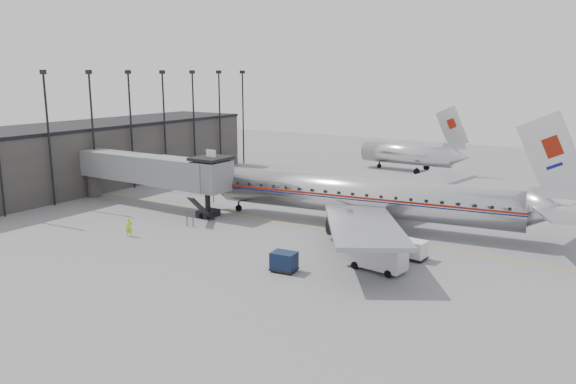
# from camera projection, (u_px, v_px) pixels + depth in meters

# --- Properties ---
(ground) EXTENTS (160.00, 160.00, 0.00)m
(ground) POSITION_uv_depth(u_px,v_px,m) (260.00, 238.00, 51.60)
(ground) COLOR slate
(ground) RESTS_ON ground
(terminal) EXTENTS (12.00, 46.00, 8.00)m
(terminal) POSITION_uv_depth(u_px,v_px,m) (100.00, 154.00, 76.92)
(terminal) COLOR #3B3835
(terminal) RESTS_ON ground
(apron_line) EXTENTS (60.00, 0.15, 0.01)m
(apron_line) POSITION_uv_depth(u_px,v_px,m) (320.00, 228.00, 54.96)
(apron_line) COLOR gold
(apron_line) RESTS_ON ground
(jet_bridge) EXTENTS (21.00, 6.20, 7.10)m
(jet_bridge) POSITION_uv_depth(u_px,v_px,m) (157.00, 171.00, 62.53)
(jet_bridge) COLOR slate
(jet_bridge) RESTS_ON ground
(floodlight_masts) EXTENTS (0.90, 42.25, 15.25)m
(floodlight_masts) POSITION_uv_depth(u_px,v_px,m) (148.00, 123.00, 75.05)
(floodlight_masts) COLOR black
(floodlight_masts) RESTS_ON ground
(distant_aircraft_near) EXTENTS (16.39, 3.20, 10.26)m
(distant_aircraft_near) POSITION_uv_depth(u_px,v_px,m) (408.00, 153.00, 86.56)
(distant_aircraft_near) COLOR silver
(distant_aircraft_near) RESTS_ON ground
(airliner) EXTENTS (37.76, 34.79, 11.97)m
(airliner) POSITION_uv_depth(u_px,v_px,m) (370.00, 197.00, 54.90)
(airliner) COLOR silver
(airliner) RESTS_ON ground
(service_van) EXTENTS (4.90, 2.37, 2.22)m
(service_van) POSITION_uv_depth(u_px,v_px,m) (377.00, 256.00, 43.15)
(service_van) COLOR #BCBCBE
(service_van) RESTS_ON ground
(baggage_cart_navy) EXTENTS (2.09, 1.68, 1.53)m
(baggage_cart_navy) POSITION_uv_depth(u_px,v_px,m) (284.00, 261.00, 42.95)
(baggage_cart_navy) COLOR #0E1A3A
(baggage_cart_navy) RESTS_ON ground
(baggage_cart_white) EXTENTS (2.15, 1.73, 1.58)m
(baggage_cart_white) POSITION_uv_depth(u_px,v_px,m) (414.00, 249.00, 45.71)
(baggage_cart_white) COLOR silver
(baggage_cart_white) RESTS_ON ground
(ramp_worker) EXTENTS (0.77, 0.72, 1.78)m
(ramp_worker) POSITION_uv_depth(u_px,v_px,m) (129.00, 227.00, 52.10)
(ramp_worker) COLOR #C0E11A
(ramp_worker) RESTS_ON ground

